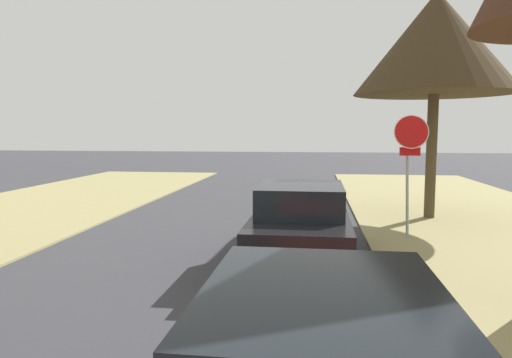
% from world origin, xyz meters
% --- Properties ---
extents(stop_sign_far, '(0.81, 0.55, 2.94)m').
position_xyz_m(stop_sign_far, '(4.61, 13.64, 2.17)').
color(stop_sign_far, '#9EA0A5').
rests_on(stop_sign_far, grass_verge_right).
extents(street_tree_right_mid_b, '(4.59, 4.59, 6.52)m').
position_xyz_m(street_tree_right_mid_b, '(5.76, 16.34, 5.10)').
color(street_tree_right_mid_b, '#4B3E28').
rests_on(street_tree_right_mid_b, grass_verge_right).
extents(parked_sedan_black, '(1.97, 4.42, 1.57)m').
position_xyz_m(parked_sedan_black, '(2.10, 11.34, 0.72)').
color(parked_sedan_black, black).
rests_on(parked_sedan_black, ground).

